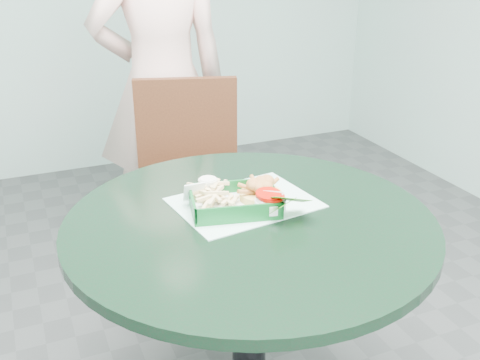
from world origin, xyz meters
name	(u,v)px	position (x,y,z in m)	size (l,w,h in m)	color
cafe_table	(250,278)	(0.00, 0.00, 0.58)	(0.99, 0.99, 0.75)	black
dining_chair	(196,177)	(0.13, 0.84, 0.53)	(0.42, 0.42, 0.93)	#542E16
diner_person	(161,60)	(0.10, 1.19, 0.96)	(0.70, 0.46, 1.93)	beige
placemat	(244,209)	(0.02, 0.09, 0.75)	(0.38, 0.28, 0.00)	silver
food_basket	(234,211)	(-0.02, 0.06, 0.77)	(0.23, 0.17, 0.05)	#0B5720
crab_sandwich	(257,192)	(0.06, 0.08, 0.80)	(0.12, 0.12, 0.07)	#D5B75E
fries_pile	(213,202)	(-0.07, 0.09, 0.79)	(0.11, 0.12, 0.04)	#F0D190
sauce_ramekin	(203,192)	(-0.08, 0.14, 0.80)	(0.05, 0.05, 0.03)	white
garnish_cup	(275,205)	(0.08, 0.01, 0.79)	(0.12, 0.12, 0.05)	white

